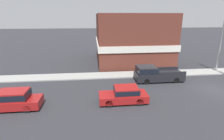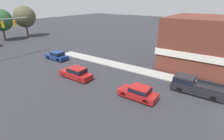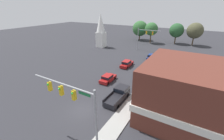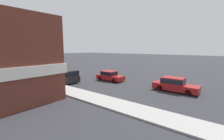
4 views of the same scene
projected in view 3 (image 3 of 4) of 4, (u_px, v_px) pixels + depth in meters
name	position (u px, v px, depth m)	size (l,w,h in m)	color
ground_plane	(82.00, 111.00, 22.19)	(200.00, 200.00, 0.00)	#2D2D33
sidewalk_curb	(116.00, 124.00, 19.53)	(2.40, 60.00, 0.14)	#9E9E99
near_signal_assembly	(73.00, 99.00, 15.11)	(8.42, 0.49, 7.53)	gray
far_signal_assembly	(144.00, 35.00, 50.08)	(7.53, 0.49, 7.50)	gray
car_lead	(108.00, 78.00, 30.55)	(1.76, 4.28, 1.46)	black
car_second_ahead	(127.00, 63.00, 38.08)	(1.76, 4.87, 1.60)	black
car_oncoming	(152.00, 57.00, 43.39)	(1.82, 4.38, 1.49)	black
pickup_truck_parked	(119.00, 94.00, 24.64)	(2.12, 5.63, 1.81)	black
corner_brick_building	(191.00, 94.00, 19.39)	(12.29, 11.53, 7.79)	brown
church_steeple	(101.00, 30.00, 54.52)	(3.24, 3.24, 12.05)	white
backdrop_tree_left_far	(140.00, 28.00, 66.68)	(6.63, 6.63, 8.39)	#4C3823
backdrop_tree_left_mid	(151.00, 29.00, 60.76)	(5.21, 5.21, 8.31)	#4C3823
backdrop_tree_center	(177.00, 30.00, 59.91)	(5.58, 5.58, 8.10)	#4C3823
backdrop_tree_right_mid	(195.00, 31.00, 56.81)	(5.93, 5.93, 8.65)	#4C3823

